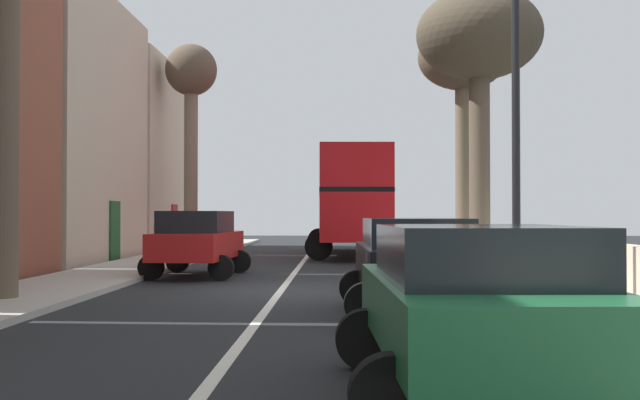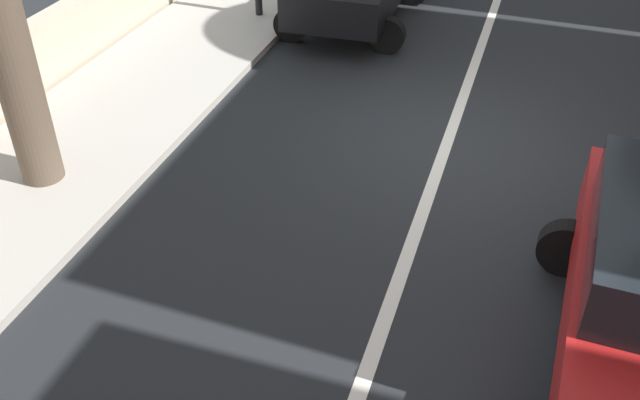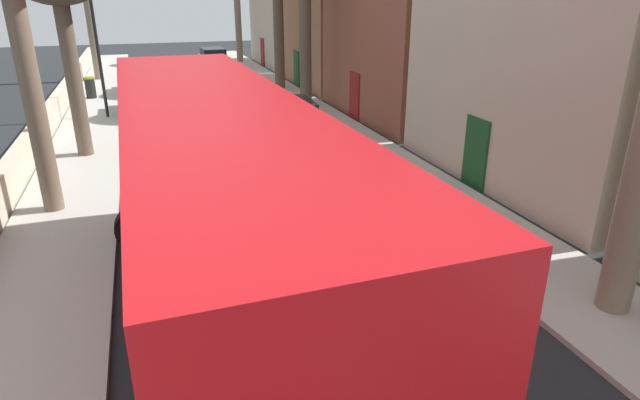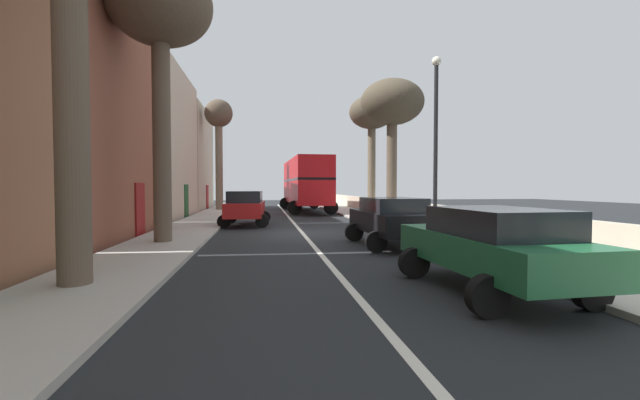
# 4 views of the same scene
# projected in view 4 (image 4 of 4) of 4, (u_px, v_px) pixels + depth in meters

# --- Properties ---
(ground_plane) EXTENTS (84.00, 84.00, 0.00)m
(ground_plane) POSITION_uv_depth(u_px,v_px,m) (302.00, 233.00, 16.58)
(ground_plane) COLOR black
(road_centre_line) EXTENTS (0.16, 54.00, 0.01)m
(road_centre_line) POSITION_uv_depth(u_px,v_px,m) (302.00, 233.00, 16.58)
(road_centre_line) COLOR silver
(road_centre_line) RESTS_ON ground
(sidewalk_left) EXTENTS (2.60, 60.00, 0.12)m
(sidewalk_left) POSITION_uv_depth(u_px,v_px,m) (181.00, 234.00, 15.88)
(sidewalk_left) COLOR #B2ADA3
(sidewalk_left) RESTS_ON ground
(sidewalk_right) EXTENTS (2.60, 60.00, 0.12)m
(sidewalk_right) POSITION_uv_depth(u_px,v_px,m) (414.00, 230.00, 17.29)
(sidewalk_right) COLOR #B2ADA3
(sidewalk_right) RESTS_ON ground
(terraced_houses_left) EXTENTS (4.07, 47.62, 9.91)m
(terraced_houses_left) POSITION_uv_depth(u_px,v_px,m) (77.00, 113.00, 14.73)
(terraced_houses_left) COLOR beige
(terraced_houses_left) RESTS_ON ground
(boundary_wall_right) EXTENTS (0.36, 54.00, 1.10)m
(boundary_wall_right) POSITION_uv_depth(u_px,v_px,m) (447.00, 218.00, 17.49)
(boundary_wall_right) COLOR beige
(boundary_wall_right) RESTS_ON ground
(double_decker_bus) EXTENTS (3.77, 11.33, 4.06)m
(double_decker_bus) POSITION_uv_depth(u_px,v_px,m) (306.00, 182.00, 31.09)
(double_decker_bus) COLOR red
(double_decker_bus) RESTS_ON ground
(parked_car_green_right_0) EXTENTS (2.56, 4.28, 1.56)m
(parked_car_green_right_0) POSITION_uv_depth(u_px,v_px,m) (492.00, 244.00, 7.21)
(parked_car_green_right_0) COLOR #1E6038
(parked_car_green_right_0) RESTS_ON ground
(parked_car_red_left_2) EXTENTS (2.55, 4.22, 1.73)m
(parked_car_red_left_2) POSITION_uv_depth(u_px,v_px,m) (246.00, 206.00, 19.77)
(parked_car_red_left_2) COLOR #AD1919
(parked_car_red_left_2) RESTS_ON ground
(parked_car_black_right_3) EXTENTS (2.49, 4.10, 1.59)m
(parked_car_black_right_3) POSITION_uv_depth(u_px,v_px,m) (391.00, 218.00, 12.91)
(parked_car_black_right_3) COLOR black
(parked_car_black_right_3) RESTS_ON ground
(street_tree_right_1) EXTENTS (3.16, 3.16, 7.20)m
(street_tree_right_1) POSITION_uv_depth(u_px,v_px,m) (392.00, 106.00, 19.73)
(street_tree_right_1) COLOR brown
(street_tree_right_1) RESTS_ON sidewalk_right
(street_tree_left_2) EXTENTS (3.40, 3.40, 9.19)m
(street_tree_left_2) POSITION_uv_depth(u_px,v_px,m) (160.00, 13.00, 12.97)
(street_tree_left_2) COLOR brown
(street_tree_left_2) RESTS_ON sidewalk_left
(street_tree_right_3) EXTENTS (2.86, 2.86, 7.58)m
(street_tree_right_3) POSITION_uv_depth(u_px,v_px,m) (372.00, 117.00, 24.88)
(street_tree_right_3) COLOR brown
(street_tree_right_3) RESTS_ON sidewalk_right
(street_tree_left_4) EXTENTS (2.21, 2.21, 8.84)m
(street_tree_left_4) POSITION_uv_depth(u_px,v_px,m) (219.00, 123.00, 31.62)
(street_tree_left_4) COLOR #7A6B56
(street_tree_left_4) RESTS_ON sidewalk_left
(lamppost_right) EXTENTS (0.32, 0.32, 6.31)m
(lamppost_right) POSITION_uv_depth(u_px,v_px,m) (436.00, 133.00, 13.65)
(lamppost_right) COLOR black
(lamppost_right) RESTS_ON sidewalk_right
(litter_bin_right) EXTENTS (0.55, 0.55, 1.11)m
(litter_bin_right) POSITION_uv_depth(u_px,v_px,m) (575.00, 243.00, 8.86)
(litter_bin_right) COLOR black
(litter_bin_right) RESTS_ON sidewalk_right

